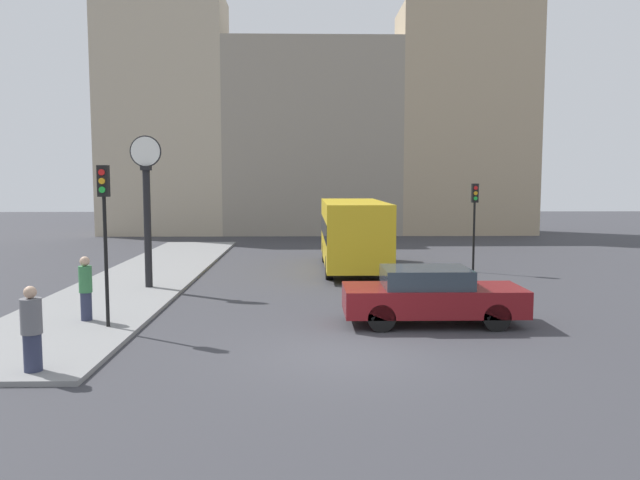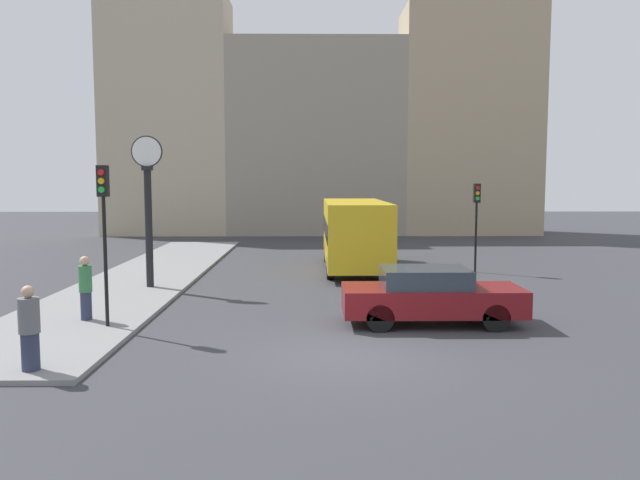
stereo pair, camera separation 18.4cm
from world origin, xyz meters
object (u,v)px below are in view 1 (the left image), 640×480
(sedan_car, at_px, (431,295))
(street_clock, at_px, (147,205))
(bus_distant, at_px, (353,231))
(traffic_light_far, at_px, (475,209))
(pedestrian_grey_jacket, at_px, (32,329))
(pedestrian_green_hoodie, at_px, (86,288))
(traffic_light_near, at_px, (104,212))

(sedan_car, relative_size, street_clock, 0.90)
(bus_distant, bearing_deg, traffic_light_far, -8.76)
(pedestrian_grey_jacket, bearing_deg, traffic_light_far, 47.86)
(sedan_car, distance_m, traffic_light_far, 9.86)
(traffic_light_far, xyz_separation_m, street_clock, (-12.08, -3.86, 0.31))
(traffic_light_far, distance_m, street_clock, 12.69)
(traffic_light_far, height_order, street_clock, street_clock)
(pedestrian_green_hoodie, bearing_deg, pedestrian_grey_jacket, -83.43)
(pedestrian_green_hoodie, bearing_deg, street_clock, 86.05)
(traffic_light_near, relative_size, street_clock, 0.78)
(sedan_car, height_order, pedestrian_green_hoodie, pedestrian_green_hoodie)
(sedan_car, bearing_deg, street_clock, 148.89)
(street_clock, relative_size, pedestrian_green_hoodie, 3.06)
(traffic_light_far, relative_size, pedestrian_grey_jacket, 2.19)
(traffic_light_near, height_order, traffic_light_far, traffic_light_near)
(sedan_car, bearing_deg, pedestrian_green_hoodie, 179.11)
(sedan_car, height_order, traffic_light_near, traffic_light_near)
(traffic_light_far, bearing_deg, pedestrian_green_hoodie, -144.44)
(bus_distant, distance_m, traffic_light_near, 12.47)
(bus_distant, height_order, street_clock, street_clock)
(bus_distant, bearing_deg, pedestrian_grey_jacket, -117.07)
(traffic_light_far, height_order, pedestrian_grey_jacket, traffic_light_far)
(street_clock, bearing_deg, pedestrian_grey_jacket, -89.09)
(traffic_light_far, bearing_deg, pedestrian_grey_jacket, -132.14)
(traffic_light_near, bearing_deg, street_clock, 94.24)
(traffic_light_far, xyz_separation_m, pedestrian_green_hoodie, (-12.43, -8.89, -1.61))
(pedestrian_grey_jacket, bearing_deg, street_clock, 90.91)
(street_clock, bearing_deg, traffic_light_near, -85.76)
(traffic_light_near, relative_size, traffic_light_far, 1.11)
(pedestrian_green_hoodie, bearing_deg, traffic_light_far, 35.56)
(sedan_car, height_order, pedestrian_grey_jacket, pedestrian_grey_jacket)
(pedestrian_green_hoodie, bearing_deg, bus_distant, 51.66)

